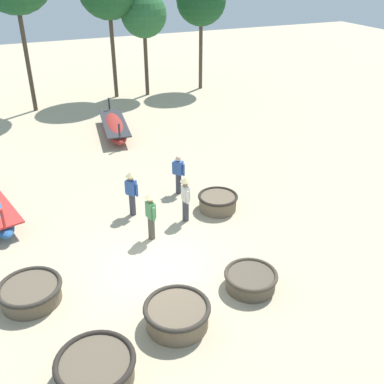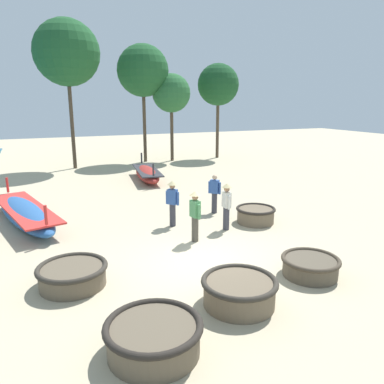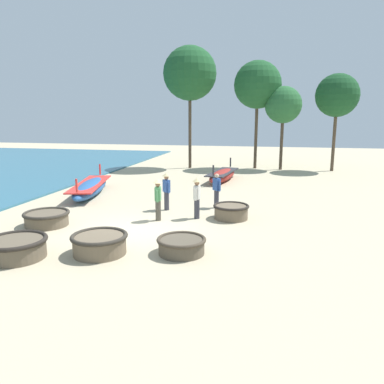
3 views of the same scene
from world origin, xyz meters
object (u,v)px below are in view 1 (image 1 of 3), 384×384
tree_leftmost (144,15)px  coracle_upturned (218,202)px  fisherman_by_coracle (151,213)px  long_boat_green_hull (115,127)px  coracle_center (31,292)px  coracle_beside_post (177,314)px  coracle_weathered (96,368)px  fisherman_standing_right (132,191)px  coracle_tilted (251,279)px  fisherman_crouching (178,174)px  fisherman_standing_left (185,196)px  tree_right_mid (201,0)px

tree_leftmost → coracle_upturned: bearing=-98.5°
tree_leftmost → fisherman_by_coracle: bearing=-107.7°
long_boat_green_hull → tree_leftmost: tree_leftmost is taller
fisherman_by_coracle → coracle_center: bearing=-158.4°
coracle_beside_post → coracle_weathered: bearing=-159.6°
long_boat_green_hull → fisherman_standing_right: fisherman_standing_right is taller
coracle_upturned → coracle_weathered: size_ratio=0.81×
coracle_tilted → fisherman_standing_right: bearing=110.4°
coracle_upturned → fisherman_crouching: size_ratio=0.93×
fisherman_standing_left → tree_leftmost: tree_leftmost is taller
fisherman_standing_left → coracle_weathered: bearing=-129.0°
coracle_center → fisherman_standing_left: (5.40, 2.17, 0.66)m
fisherman_standing_right → fisherman_by_coracle: 1.72m
long_boat_green_hull → fisherman_standing_right: size_ratio=2.84×
coracle_weathered → fisherman_standing_right: bearing=67.0°
fisherman_standing_right → tree_right_mid: size_ratio=0.23×
tree_right_mid → fisherman_standing_left: bearing=-115.8°
coracle_tilted → fisherman_by_coracle: 3.90m
coracle_weathered → fisherman_standing_right: size_ratio=1.08×
coracle_center → fisherman_standing_left: fisherman_standing_left is taller
coracle_tilted → long_boat_green_hull: 13.26m
coracle_upturned → tree_right_mid: bearing=68.1°
coracle_upturned → tree_leftmost: tree_leftmost is taller
coracle_tilted → coracle_weathered: size_ratio=0.84×
fisherman_crouching → fisherman_by_coracle: bearing=-127.4°
coracle_upturned → coracle_center: (-6.77, -2.42, -0.02)m
coracle_upturned → coracle_weathered: 8.01m
coracle_upturned → fisherman_crouching: (-0.85, 1.73, 0.52)m
coracle_beside_post → coracle_weathered: size_ratio=0.95×
fisherman_by_coracle → tree_right_mid: size_ratio=0.23×
coracle_center → fisherman_standing_right: 5.08m
coracle_weathered → tree_leftmost: 22.70m
fisherman_crouching → tree_leftmost: bearing=76.9°
coracle_center → long_boat_green_hull: (5.27, 11.41, 0.07)m
coracle_beside_post → fisherman_by_coracle: size_ratio=1.02×
coracle_weathered → tree_right_mid: (11.81, 20.82, 5.25)m
coracle_beside_post → coracle_upturned: bearing=54.0°
coracle_weathered → long_boat_green_hull: (4.20, 14.60, 0.04)m
coracle_beside_post → coracle_weathered: coracle_beside_post is taller
coracle_beside_post → fisherman_by_coracle: (0.65, 3.93, 0.62)m
fisherman_by_coracle → fisherman_standing_left: 1.57m
long_boat_green_hull → fisherman_by_coracle: fisherman_by_coracle is taller
coracle_weathered → coracle_beside_post: bearing=20.4°
coracle_weathered → long_boat_green_hull: long_boat_green_hull is taller
coracle_center → fisherman_by_coracle: (3.95, 1.57, 0.66)m
long_boat_green_hull → coracle_upturned: bearing=-80.5°
coracle_upturned → fisherman_by_coracle: size_ratio=0.87×
coracle_tilted → long_boat_green_hull: size_ratio=0.32×
coracle_tilted → tree_leftmost: tree_leftmost is taller
fisherman_crouching → coracle_tilted: bearing=-92.0°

